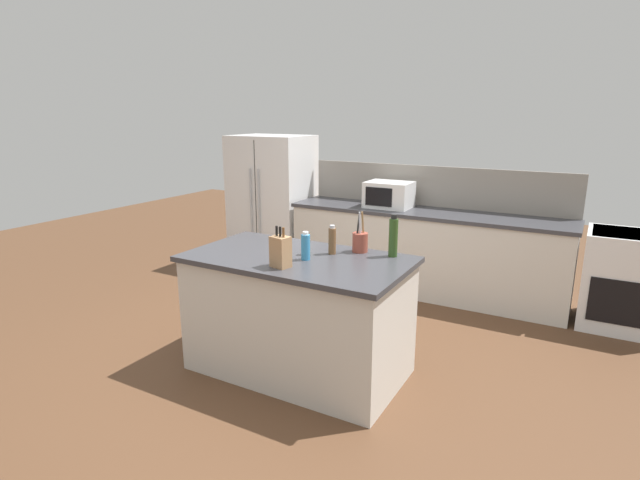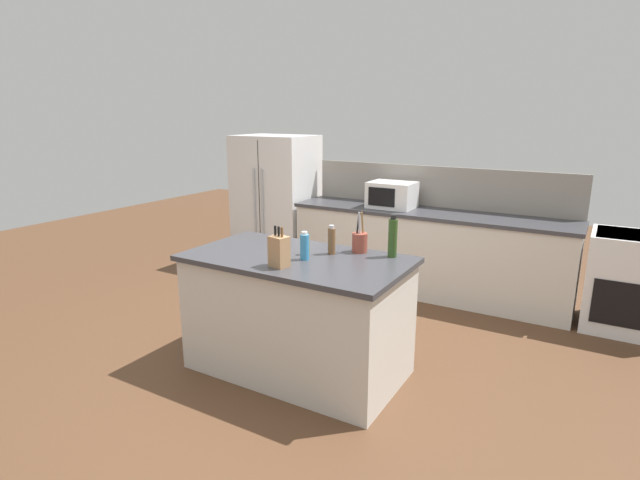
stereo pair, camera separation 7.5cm
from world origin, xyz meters
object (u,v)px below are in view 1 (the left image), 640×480
at_px(utensil_crock, 360,241).
at_px(dish_soap_bottle, 306,247).
at_px(microwave, 389,195).
at_px(olive_oil_bottle, 393,237).
at_px(refrigerator, 272,202).
at_px(knife_block, 281,251).
at_px(range_oven, 627,280).
at_px(spice_jar_oregano, 307,247).
at_px(pepper_grinder, 332,240).

height_order(utensil_crock, dish_soap_bottle, utensil_crock).
distance_m(microwave, olive_oil_bottle, 1.99).
bearing_deg(refrigerator, knife_block, -54.37).
bearing_deg(refrigerator, olive_oil_bottle, -38.27).
height_order(range_oven, microwave, microwave).
height_order(dish_soap_bottle, olive_oil_bottle, olive_oil_bottle).
distance_m(knife_block, spice_jar_oregano, 0.36).
distance_m(refrigerator, dish_soap_bottle, 2.96).
distance_m(knife_block, olive_oil_bottle, 0.86).
bearing_deg(pepper_grinder, knife_block, -108.79).
bearing_deg(microwave, pepper_grinder, -80.55).
bearing_deg(pepper_grinder, dish_soap_bottle, -113.05).
bearing_deg(range_oven, utensil_crock, -135.99).
xyz_separation_m(spice_jar_oregano, pepper_grinder, (0.16, 0.11, 0.05)).
bearing_deg(utensil_crock, pepper_grinder, -135.12).
bearing_deg(spice_jar_oregano, dish_soap_bottle, -63.34).
distance_m(refrigerator, range_oven, 4.06).
xyz_separation_m(microwave, pepper_grinder, (0.33, -2.00, -0.04)).
bearing_deg(spice_jar_oregano, pepper_grinder, 35.26).
bearing_deg(olive_oil_bottle, range_oven, 48.34).
distance_m(utensil_crock, olive_oil_bottle, 0.28).
height_order(microwave, pepper_grinder, microwave).
bearing_deg(knife_block, range_oven, 61.12).
xyz_separation_m(dish_soap_bottle, spice_jar_oregano, (-0.06, 0.12, -0.04)).
bearing_deg(knife_block, pepper_grinder, 84.36).
distance_m(range_oven, olive_oil_bottle, 2.54).
bearing_deg(spice_jar_oregano, knife_block, -90.21).
xyz_separation_m(dish_soap_bottle, olive_oil_bottle, (0.53, 0.39, 0.05)).
relative_size(dish_soap_bottle, pepper_grinder, 0.94).
xyz_separation_m(range_oven, pepper_grinder, (-2.07, -2.00, 0.58)).
bearing_deg(dish_soap_bottle, olive_oil_bottle, 36.64).
bearing_deg(refrigerator, microwave, -1.80).
height_order(dish_soap_bottle, pepper_grinder, pepper_grinder).
distance_m(microwave, utensil_crock, 1.91).
relative_size(microwave, pepper_grinder, 2.23).
distance_m(refrigerator, knife_block, 3.11).
xyz_separation_m(range_oven, dish_soap_bottle, (-2.17, -2.24, 0.57)).
relative_size(knife_block, dish_soap_bottle, 1.37).
height_order(dish_soap_bottle, spice_jar_oregano, dish_soap_bottle).
bearing_deg(utensil_crock, olive_oil_bottle, 0.46).
relative_size(range_oven, knife_block, 3.17).
xyz_separation_m(range_oven, knife_block, (-2.23, -2.47, 0.59)).
bearing_deg(utensil_crock, microwave, 104.99).
distance_m(refrigerator, microwave, 1.65).
relative_size(microwave, dish_soap_bottle, 2.38).
relative_size(olive_oil_bottle, pepper_grinder, 1.43).
bearing_deg(spice_jar_oregano, refrigerator, 129.88).
xyz_separation_m(microwave, knife_block, (0.17, -2.47, -0.03)).
bearing_deg(olive_oil_bottle, knife_block, -133.07).
relative_size(microwave, spice_jar_oregano, 4.06).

